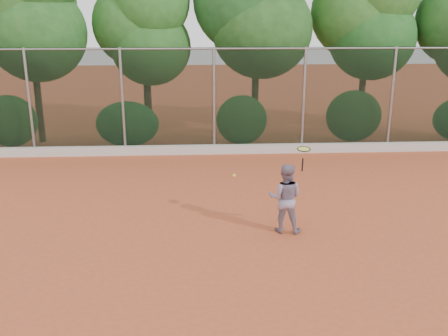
{
  "coord_description": "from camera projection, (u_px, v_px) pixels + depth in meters",
  "views": [
    {
      "loc": [
        -0.58,
        -9.43,
        4.41
      ],
      "look_at": [
        0.0,
        1.0,
        1.25
      ],
      "focal_mm": 40.0,
      "sensor_mm": 36.0,
      "label": 1
    }
  ],
  "objects": [
    {
      "name": "ground",
      "position": [
        227.0,
        240.0,
        10.32
      ],
      "size": [
        80.0,
        80.0,
        0.0
      ],
      "primitive_type": "plane",
      "color": "#B74E2B",
      "rests_on": "ground"
    },
    {
      "name": "concrete_curb",
      "position": [
        214.0,
        149.0,
        16.79
      ],
      "size": [
        24.0,
        0.2,
        0.3
      ],
      "primitive_type": "cube",
      "color": "beige",
      "rests_on": "ground"
    },
    {
      "name": "chainlink_fence",
      "position": [
        214.0,
        98.0,
        16.47
      ],
      "size": [
        24.09,
        0.09,
        3.5
      ],
      "color": "black",
      "rests_on": "ground"
    },
    {
      "name": "tennis_player",
      "position": [
        285.0,
        198.0,
        10.53
      ],
      "size": [
        0.84,
        0.73,
        1.5
      ],
      "primitive_type": "imported",
      "rotation": [
        0.0,
        0.0,
        2.9
      ],
      "color": "gray",
      "rests_on": "ground"
    },
    {
      "name": "foliage_backdrop",
      "position": [
        196.0,
        18.0,
        17.6
      ],
      "size": [
        23.7,
        3.63,
        7.55
      ],
      "color": "#3B2517",
      "rests_on": "ground"
    },
    {
      "name": "tennis_ball_in_flight",
      "position": [
        234.0,
        176.0,
        9.73
      ],
      "size": [
        0.07,
        0.07,
        0.07
      ],
      "color": "gold",
      "rests_on": "ground"
    },
    {
      "name": "tennis_racket",
      "position": [
        304.0,
        151.0,
        10.11
      ],
      "size": [
        0.29,
        0.29,
        0.53
      ],
      "color": "black",
      "rests_on": "ground"
    }
  ]
}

